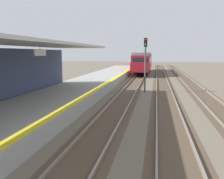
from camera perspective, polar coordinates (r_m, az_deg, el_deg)
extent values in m
cube|color=#999993|center=(19.15, -11.47, -1.89)|extent=(5.00, 80.00, 0.90)
cube|color=yellow|center=(18.37, -4.97, -0.75)|extent=(0.50, 80.00, 0.01)
cube|color=silver|center=(13.67, -21.49, 10.09)|extent=(4.40, 24.00, 0.16)
cube|color=white|center=(15.22, -16.13, 8.11)|extent=(0.08, 1.40, 0.36)
cylinder|color=#333333|center=(15.22, -16.17, 9.29)|extent=(0.03, 0.03, 0.27)
cube|color=#4C3D2D|center=(22.00, 3.20, -1.59)|extent=(2.34, 120.00, 0.01)
cube|color=slate|center=(22.08, 1.35, -1.34)|extent=(0.08, 120.00, 0.15)
cube|color=slate|center=(21.91, 5.07, -1.44)|extent=(0.08, 120.00, 0.15)
cube|color=#4C3D2D|center=(21.86, 12.09, -1.83)|extent=(2.34, 120.00, 0.01)
cube|color=slate|center=(21.83, 10.20, -1.58)|extent=(0.08, 120.00, 0.15)
cube|color=slate|center=(21.88, 13.98, -1.67)|extent=(0.08, 120.00, 0.15)
cube|color=#4C3D2D|center=(22.25, 20.87, -2.02)|extent=(2.34, 120.00, 0.01)
cube|color=slate|center=(22.11, 19.05, -1.78)|extent=(0.08, 120.00, 0.15)
cube|color=slate|center=(22.38, 22.70, -1.86)|extent=(0.08, 120.00, 0.15)
cube|color=maroon|center=(48.66, 7.09, 6.26)|extent=(2.90, 18.00, 2.70)
cube|color=slate|center=(48.63, 7.13, 8.11)|extent=(2.67, 18.00, 0.44)
cube|color=black|center=(39.65, 6.40, 6.39)|extent=(2.32, 0.06, 1.21)
cube|color=maroon|center=(38.91, 6.30, 5.06)|extent=(2.78, 1.60, 1.49)
cube|color=black|center=(48.59, 8.83, 6.70)|extent=(0.04, 15.84, 0.86)
cylinder|color=#333333|center=(52.23, 7.35, 8.85)|extent=(0.06, 0.06, 0.90)
cube|color=black|center=(42.93, 6.63, 3.71)|extent=(2.17, 2.20, 0.72)
cube|color=black|center=(54.58, 7.39, 4.68)|extent=(2.17, 2.20, 0.72)
cylinder|color=#4C4C4C|center=(24.14, 7.59, 4.48)|extent=(0.16, 0.16, 4.40)
cube|color=black|center=(24.11, 7.71, 10.66)|extent=(0.32, 0.24, 0.80)
sphere|color=red|center=(23.98, 7.71, 11.20)|extent=(0.16, 0.16, 0.16)
sphere|color=green|center=(23.96, 7.69, 10.15)|extent=(0.16, 0.16, 0.16)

